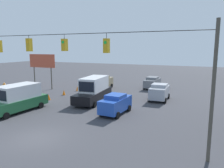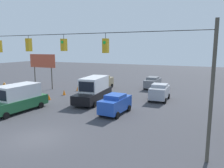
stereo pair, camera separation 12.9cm
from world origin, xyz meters
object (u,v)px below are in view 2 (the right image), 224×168
at_px(traffic_cone_nearest, 30,103).
at_px(work_zone_sign, 5,91).
at_px(traffic_cone_third, 64,92).
at_px(overhead_signal_span, 46,66).
at_px(sedan_blue_crossing_near, 115,104).
at_px(sedan_silver_oncoming_far, 160,92).
at_px(roadside_billboard, 43,63).
at_px(sedan_grey_oncoming_deep, 153,82).
at_px(traffic_cone_fourth, 78,88).
at_px(box_truck_green_parked_shoulder, 17,98).
at_px(traffic_cone_second, 49,97).
at_px(sedan_tan_withflow_far, 103,82).
at_px(box_truck_black_withflow_mid, 94,90).

distance_m(traffic_cone_nearest, work_zone_sign, 2.86).
distance_m(traffic_cone_third, work_zone_sign, 8.50).
height_order(overhead_signal_span, traffic_cone_nearest, overhead_signal_span).
bearing_deg(sedan_blue_crossing_near, sedan_silver_oncoming_far, -110.36).
bearing_deg(traffic_cone_nearest, roadside_billboard, -56.45).
distance_m(overhead_signal_span, sedan_grey_oncoming_deep, 21.63).
distance_m(sedan_silver_oncoming_far, traffic_cone_fourth, 12.42).
xyz_separation_m(box_truck_green_parked_shoulder, sedan_grey_oncoming_deep, (-9.30, -18.10, -0.39)).
bearing_deg(sedan_grey_oncoming_deep, overhead_signal_span, 82.30).
bearing_deg(traffic_cone_second, sedan_grey_oncoming_deep, -127.06).
height_order(sedan_tan_withflow_far, traffic_cone_nearest, sedan_tan_withflow_far).
bearing_deg(box_truck_black_withflow_mid, sedan_blue_crossing_near, 141.11).
bearing_deg(traffic_cone_nearest, sedan_tan_withflow_far, -101.62).
bearing_deg(overhead_signal_span, sedan_grey_oncoming_deep, -97.70).
height_order(traffic_cone_second, traffic_cone_third, same).
bearing_deg(sedan_blue_crossing_near, traffic_cone_second, -10.91).
distance_m(box_truck_green_parked_shoulder, sedan_grey_oncoming_deep, 20.35).
bearing_deg(box_truck_green_parked_shoulder, sedan_blue_crossing_near, -160.34).
distance_m(sedan_grey_oncoming_deep, traffic_cone_third, 13.86).
bearing_deg(roadside_billboard, work_zone_sign, 113.25).
bearing_deg(roadside_billboard, box_truck_green_parked_shoulder, 120.17).
bearing_deg(sedan_tan_withflow_far, box_truck_green_parked_shoulder, 81.59).
xyz_separation_m(sedan_grey_oncoming_deep, work_zone_sign, (10.97, 18.08, 1.03)).
distance_m(sedan_blue_crossing_near, traffic_cone_fourth, 12.67).
relative_size(sedan_tan_withflow_far, traffic_cone_fourth, 5.66).
bearing_deg(work_zone_sign, sedan_grey_oncoming_deep, -121.24).
height_order(box_truck_black_withflow_mid, sedan_grey_oncoming_deep, box_truck_black_withflow_mid).
bearing_deg(traffic_cone_nearest, sedan_blue_crossing_near, -172.38).
bearing_deg(roadside_billboard, sedan_tan_withflow_far, -156.46).
xyz_separation_m(box_truck_green_parked_shoulder, sedan_blue_crossing_near, (-9.27, -3.31, -0.34)).
bearing_deg(traffic_cone_third, sedan_grey_oncoming_deep, -134.77).
bearing_deg(traffic_cone_nearest, box_truck_green_parked_shoulder, 102.20).
xyz_separation_m(overhead_signal_span, box_truck_black_withflow_mid, (1.48, -9.74, -3.60)).
height_order(box_truck_green_parked_shoulder, sedan_tan_withflow_far, box_truck_green_parked_shoulder).
height_order(sedan_silver_oncoming_far, traffic_cone_third, sedan_silver_oncoming_far).
xyz_separation_m(sedan_tan_withflow_far, roadside_billboard, (8.56, 3.73, 2.96)).
distance_m(sedan_grey_oncoming_deep, sedan_tan_withflow_far, 7.88).
bearing_deg(traffic_cone_third, traffic_cone_nearest, 90.15).
xyz_separation_m(traffic_cone_fourth, work_zone_sign, (1.28, 11.48, 1.62)).
bearing_deg(traffic_cone_fourth, sedan_grey_oncoming_deep, -145.71).
bearing_deg(sedan_silver_oncoming_far, traffic_cone_nearest, 34.72).
height_order(sedan_grey_oncoming_deep, traffic_cone_third, sedan_grey_oncoming_deep).
bearing_deg(box_truck_green_parked_shoulder, traffic_cone_second, -85.05).
distance_m(sedan_grey_oncoming_deep, traffic_cone_second, 16.19).
height_order(box_truck_black_withflow_mid, work_zone_sign, box_truck_black_withflow_mid).
height_order(sedan_blue_crossing_near, sedan_silver_oncoming_far, sedan_silver_oncoming_far).
relative_size(overhead_signal_span, box_truck_black_withflow_mid, 3.12).
relative_size(sedan_blue_crossing_near, sedan_tan_withflow_far, 1.02).
bearing_deg(work_zone_sign, sedan_tan_withflow_far, -104.66).
height_order(box_truck_green_parked_shoulder, box_truck_black_withflow_mid, box_truck_black_withflow_mid).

